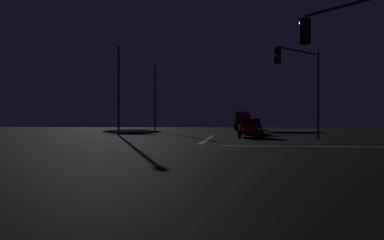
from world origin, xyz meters
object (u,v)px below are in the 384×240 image
object	(u,v)px
sedan_red	(250,128)
box_truck	(242,119)
traffic_signal_ne	(302,76)
streetlamp_left_far	(155,92)
sedan_blue	(243,125)
sedan_green	(250,127)
sedan_black	(245,125)
sedan_orange	(248,126)
traffic_signal_se	(373,41)
streetlamp_left_near	(119,83)

from	to	relation	value
sedan_red	box_truck	distance (m)	31.09
traffic_signal_ne	streetlamp_left_far	distance (m)	27.71
box_truck	sedan_blue	bearing A→B (deg)	-90.43
sedan_green	sedan_black	size ratio (longest dim) A/B	1.00
sedan_orange	sedan_blue	xyz separation A→B (m)	(-0.41, 6.72, 0.00)
sedan_blue	traffic_signal_ne	world-z (taller)	traffic_signal_ne
sedan_green	box_truck	bearing A→B (deg)	90.69
streetlamp_left_far	sedan_black	bearing A→B (deg)	23.93
sedan_green	traffic_signal_se	world-z (taller)	traffic_signal_se
streetlamp_left_far	streetlamp_left_near	bearing A→B (deg)	-90.00
sedan_black	traffic_signal_ne	world-z (taller)	traffic_signal_ne
traffic_signal_ne	sedan_black	bearing A→B (deg)	96.88
sedan_orange	streetlamp_left_near	size ratio (longest dim) A/B	0.50
traffic_signal_ne	streetlamp_left_far	size ratio (longest dim) A/B	0.71
sedan_red	streetlamp_left_near	size ratio (longest dim) A/B	0.50
sedan_orange	streetlamp_left_near	xyz separation A→B (m)	(-12.67, -8.76, 4.24)
sedan_black	traffic_signal_ne	distance (m)	28.67
sedan_red	box_truck	size ratio (longest dim) A/B	0.52
sedan_red	streetlamp_left_near	distance (m)	13.37
sedan_black	traffic_signal_se	xyz separation A→B (m)	(3.30, -41.98, 3.35)
traffic_signal_se	box_truck	bearing A→B (deg)	94.16
streetlamp_left_near	sedan_red	bearing A→B (deg)	-12.51
sedan_blue	sedan_red	bearing A→B (deg)	-89.61
sedan_green	sedan_orange	distance (m)	5.20
sedan_blue	streetlamp_left_near	world-z (taller)	streetlamp_left_near
sedan_black	box_truck	world-z (taller)	box_truck
sedan_green	streetlamp_left_near	size ratio (longest dim) A/B	0.50
box_truck	sedan_black	bearing A→B (deg)	-87.97
sedan_green	box_truck	size ratio (longest dim) A/B	0.52
sedan_green	box_truck	distance (m)	24.79
sedan_green	box_truck	world-z (taller)	box_truck
traffic_signal_ne	traffic_signal_se	xyz separation A→B (m)	(-0.10, -13.78, -0.51)
sedan_blue	sedan_black	distance (m)	6.12
sedan_black	traffic_signal_se	world-z (taller)	traffic_signal_se
sedan_black	streetlamp_left_near	distance (m)	25.35
sedan_blue	streetlamp_left_far	bearing A→B (deg)	177.56
sedan_black	streetlamp_left_near	xyz separation A→B (m)	(-12.59, -21.59, 4.24)
box_truck	streetlamp_left_far	size ratio (longest dim) A/B	0.87
sedan_blue	sedan_black	size ratio (longest dim) A/B	1.00
streetlamp_left_near	sedan_black	bearing A→B (deg)	59.74
traffic_signal_se	streetlamp_left_far	xyz separation A→B (m)	(-15.90, 36.40, 1.28)
sedan_green	traffic_signal_se	xyz separation A→B (m)	(3.24, -23.95, 3.35)
sedan_orange	sedan_blue	distance (m)	6.73
sedan_black	streetlamp_left_far	xyz separation A→B (m)	(-12.59, -5.59, 4.63)
sedan_blue	sedan_black	bearing A→B (deg)	86.85
streetlamp_left_far	sedan_green	bearing A→B (deg)	-44.52
traffic_signal_se	streetlamp_left_far	world-z (taller)	streetlamp_left_far
sedan_orange	box_truck	world-z (taller)	box_truck
box_truck	streetlamp_left_far	xyz separation A→B (m)	(-12.35, -12.33, 3.73)
sedan_blue	box_truck	world-z (taller)	box_truck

